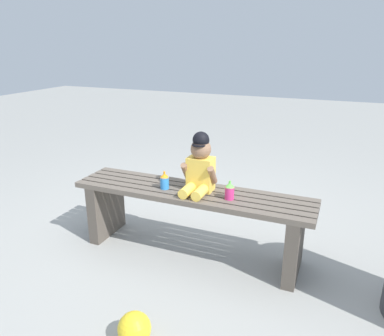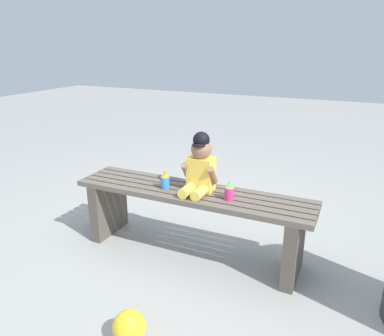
{
  "view_description": "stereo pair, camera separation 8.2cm",
  "coord_description": "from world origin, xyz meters",
  "px_view_note": "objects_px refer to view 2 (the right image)",
  "views": [
    {
      "loc": [
        0.91,
        -2.15,
        1.44
      ],
      "look_at": [
        0.03,
        -0.05,
        0.66
      ],
      "focal_mm": 34.85,
      "sensor_mm": 36.0,
      "label": 1
    },
    {
      "loc": [
        0.98,
        -2.12,
        1.44
      ],
      "look_at": [
        0.03,
        -0.05,
        0.66
      ],
      "focal_mm": 34.85,
      "sensor_mm": 36.0,
      "label": 2
    }
  ],
  "objects_px": {
    "park_bench": "(191,211)",
    "child_figure": "(200,166)",
    "sippy_cup_right": "(229,191)",
    "toy_ball": "(129,327)",
    "sippy_cup_left": "(165,180)"
  },
  "relations": [
    {
      "from": "sippy_cup_left",
      "to": "child_figure",
      "type": "bearing_deg",
      "value": 13.49
    },
    {
      "from": "park_bench",
      "to": "toy_ball",
      "type": "relative_size",
      "value": 9.83
    },
    {
      "from": "sippy_cup_left",
      "to": "toy_ball",
      "type": "xyz_separation_m",
      "value": [
        0.25,
        -0.85,
        -0.45
      ]
    },
    {
      "from": "child_figure",
      "to": "sippy_cup_left",
      "type": "distance_m",
      "value": 0.27
    },
    {
      "from": "park_bench",
      "to": "sippy_cup_right",
      "type": "relative_size",
      "value": 13.35
    },
    {
      "from": "park_bench",
      "to": "child_figure",
      "type": "relative_size",
      "value": 4.09
    },
    {
      "from": "sippy_cup_right",
      "to": "toy_ball",
      "type": "height_order",
      "value": "sippy_cup_right"
    },
    {
      "from": "child_figure",
      "to": "toy_ball",
      "type": "bearing_deg",
      "value": -89.11
    },
    {
      "from": "toy_ball",
      "to": "sippy_cup_right",
      "type": "bearing_deg",
      "value": 75.94
    },
    {
      "from": "child_figure",
      "to": "sippy_cup_left",
      "type": "relative_size",
      "value": 3.26
    },
    {
      "from": "toy_ball",
      "to": "park_bench",
      "type": "bearing_deg",
      "value": 94.39
    },
    {
      "from": "park_bench",
      "to": "sippy_cup_right",
      "type": "height_order",
      "value": "sippy_cup_right"
    },
    {
      "from": "toy_ball",
      "to": "child_figure",
      "type": "bearing_deg",
      "value": 90.89
    },
    {
      "from": "child_figure",
      "to": "sippy_cup_right",
      "type": "bearing_deg",
      "value": -13.94
    },
    {
      "from": "park_bench",
      "to": "child_figure",
      "type": "height_order",
      "value": "child_figure"
    }
  ]
}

